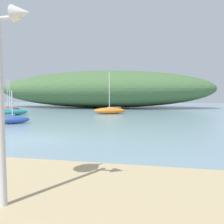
% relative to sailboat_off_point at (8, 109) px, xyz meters
% --- Properties ---
extents(ground_plane, '(120.00, 120.00, 0.00)m').
position_rel_sailboat_off_point_xyz_m(ground_plane, '(14.30, -17.61, -0.30)').
color(ground_plane, '#7A99A8').
extents(distant_hill, '(39.54, 13.73, 6.63)m').
position_rel_sailboat_off_point_xyz_m(distant_hill, '(10.55, 11.73, 3.02)').
color(distant_hill, '#476B3D').
rests_on(distant_hill, ground).
extents(sailboat_off_point, '(2.18, 3.93, 4.42)m').
position_rel_sailboat_off_point_xyz_m(sailboat_off_point, '(0.00, 0.00, 0.00)').
color(sailboat_off_point, '#B72D28').
rests_on(sailboat_off_point, ground).
extents(sailboat_mid_channel, '(3.67, 2.98, 3.82)m').
position_rel_sailboat_off_point_xyz_m(sailboat_mid_channel, '(4.75, -5.99, 0.07)').
color(sailboat_mid_channel, teal).
rests_on(sailboat_mid_channel, ground).
extents(sailboat_far_right, '(2.52, 1.94, 2.53)m').
position_rel_sailboat_off_point_xyz_m(sailboat_far_right, '(9.67, -12.38, 0.01)').
color(sailboat_far_right, '#2D4C9E').
rests_on(sailboat_far_right, ground).
extents(sailboat_west_reach, '(3.92, 2.41, 4.96)m').
position_rel_sailboat_off_point_xyz_m(sailboat_west_reach, '(15.00, -1.98, 0.10)').
color(sailboat_west_reach, orange).
rests_on(sailboat_west_reach, ground).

